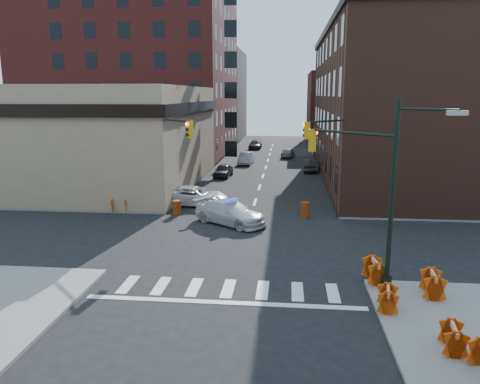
% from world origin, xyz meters
% --- Properties ---
extents(ground, '(140.00, 140.00, 0.00)m').
position_xyz_m(ground, '(0.00, 0.00, 0.00)').
color(ground, black).
rests_on(ground, ground).
extents(sidewalk_nw, '(34.00, 54.50, 0.15)m').
position_xyz_m(sidewalk_nw, '(-23.00, 32.75, 0.07)').
color(sidewalk_nw, gray).
rests_on(sidewalk_nw, ground).
extents(sidewalk_ne, '(34.00, 54.50, 0.15)m').
position_xyz_m(sidewalk_ne, '(23.00, 32.75, 0.07)').
color(sidewalk_ne, gray).
rests_on(sidewalk_ne, ground).
extents(bank_building, '(22.00, 22.00, 9.00)m').
position_xyz_m(bank_building, '(-17.00, 16.50, 4.50)').
color(bank_building, '#9C8566').
rests_on(bank_building, ground).
extents(apartment_block, '(25.00, 25.00, 24.00)m').
position_xyz_m(apartment_block, '(-18.50, 40.00, 12.00)').
color(apartment_block, maroon).
rests_on(apartment_block, ground).
extents(commercial_row_ne, '(14.00, 34.00, 14.00)m').
position_xyz_m(commercial_row_ne, '(13.00, 22.50, 7.00)').
color(commercial_row_ne, '#4E2A1F').
rests_on(commercial_row_ne, ground).
extents(filler_nw, '(20.00, 18.00, 16.00)m').
position_xyz_m(filler_nw, '(-16.00, 62.00, 8.00)').
color(filler_nw, brown).
rests_on(filler_nw, ground).
extents(filler_ne, '(16.00, 16.00, 12.00)m').
position_xyz_m(filler_ne, '(14.00, 58.00, 6.00)').
color(filler_ne, maroon).
rests_on(filler_ne, ground).
extents(signal_pole_se, '(5.40, 5.27, 8.00)m').
position_xyz_m(signal_pole_se, '(6.04, -5.52, 4.61)').
color(signal_pole_se, black).
rests_on(signal_pole_se, sidewalk_se).
extents(signal_pole_nw, '(3.58, 3.67, 8.00)m').
position_xyz_m(signal_pole_nw, '(-5.85, 5.34, 4.34)').
color(signal_pole_nw, black).
rests_on(signal_pole_nw, sidewalk_nw).
extents(signal_pole_ne, '(3.67, 3.58, 8.00)m').
position_xyz_m(signal_pole_ne, '(5.84, 5.35, 4.34)').
color(signal_pole_ne, black).
rests_on(signal_pole_ne, sidewalk_ne).
extents(tree_ne_near, '(3.00, 3.00, 4.85)m').
position_xyz_m(tree_ne_near, '(7.50, 26.00, 3.49)').
color(tree_ne_near, black).
rests_on(tree_ne_near, sidewalk_ne).
extents(tree_ne_far, '(3.00, 3.00, 4.85)m').
position_xyz_m(tree_ne_far, '(7.50, 34.00, 3.49)').
color(tree_ne_far, black).
rests_on(tree_ne_far, sidewalk_ne).
extents(police_car, '(5.45, 4.65, 1.50)m').
position_xyz_m(police_car, '(-1.17, 3.58, 0.75)').
color(police_car, '#BCBCC0').
rests_on(police_car, ground).
extents(pickup, '(5.42, 2.99, 1.44)m').
position_xyz_m(pickup, '(-4.50, 8.51, 0.72)').
color(pickup, silver).
rests_on(pickup, ground).
extents(parked_car_wnear, '(1.88, 3.97, 1.31)m').
position_xyz_m(parked_car_wnear, '(-4.04, 21.18, 0.66)').
color(parked_car_wnear, black).
rests_on(parked_car_wnear, ground).
extents(parked_car_wfar, '(1.75, 4.43, 1.43)m').
position_xyz_m(parked_car_wfar, '(-2.50, 30.24, 0.72)').
color(parked_car_wfar, '#999BA2').
rests_on(parked_car_wfar, ground).
extents(parked_car_wdeep, '(1.95, 4.54, 1.30)m').
position_xyz_m(parked_car_wdeep, '(-2.50, 46.51, 0.65)').
color(parked_car_wdeep, black).
rests_on(parked_car_wdeep, ground).
extents(parked_car_enear, '(1.53, 3.99, 1.30)m').
position_xyz_m(parked_car_enear, '(5.01, 25.46, 0.65)').
color(parked_car_enear, black).
rests_on(parked_car_enear, ground).
extents(parked_car_efar, '(2.01, 4.02, 1.32)m').
position_xyz_m(parked_car_efar, '(2.50, 37.05, 0.66)').
color(parked_car_efar, '#92959A').
rests_on(parked_car_efar, ground).
extents(pedestrian_a, '(0.81, 0.67, 1.92)m').
position_xyz_m(pedestrian_a, '(-10.00, 6.91, 1.11)').
color(pedestrian_a, black).
rests_on(pedestrian_a, sidewalk_nw).
extents(pedestrian_b, '(1.15, 1.01, 1.99)m').
position_xyz_m(pedestrian_b, '(-11.37, 7.00, 1.15)').
color(pedestrian_b, black).
rests_on(pedestrian_b, sidewalk_nw).
extents(pedestrian_c, '(1.14, 1.16, 1.96)m').
position_xyz_m(pedestrian_c, '(-12.60, 9.23, 1.13)').
color(pedestrian_c, black).
rests_on(pedestrian_c, sidewalk_nw).
extents(barrel_road, '(0.65, 0.65, 1.09)m').
position_xyz_m(barrel_road, '(3.74, 5.62, 0.54)').
color(barrel_road, red).
rests_on(barrel_road, ground).
extents(barrel_bank, '(0.59, 0.59, 1.01)m').
position_xyz_m(barrel_bank, '(-5.20, 5.60, 0.50)').
color(barrel_bank, '#C24209').
rests_on(barrel_bank, ground).
extents(barricade_se_a, '(0.81, 1.41, 1.01)m').
position_xyz_m(barricade_se_a, '(6.40, -5.70, 0.65)').
color(barricade_se_a, '#CB4909').
rests_on(barricade_se_a, sidewalk_se).
extents(barricade_se_b, '(0.83, 1.43, 1.02)m').
position_xyz_m(barricade_se_b, '(8.50, -7.00, 0.66)').
color(barricade_se_b, orange).
rests_on(barricade_se_b, sidewalk_se).
extents(barricade_se_c, '(0.79, 1.28, 0.89)m').
position_xyz_m(barricade_se_c, '(6.40, -8.50, 0.60)').
color(barricade_se_c, '#E8400A').
rests_on(barricade_se_c, sidewalk_se).
extents(barricade_se_d, '(0.75, 1.25, 0.89)m').
position_xyz_m(barricade_se_d, '(7.89, -11.32, 0.59)').
color(barricade_se_d, orange).
rests_on(barricade_se_d, sidewalk_se).
extents(barricade_nw_a, '(1.38, 0.84, 0.97)m').
position_xyz_m(barricade_nw_a, '(-9.40, 5.70, 0.63)').
color(barricade_nw_a, '#CB5209').
rests_on(barricade_nw_a, sidewalk_nw).
extents(barricade_nw_b, '(1.32, 0.76, 0.95)m').
position_xyz_m(barricade_nw_b, '(-12.00, 6.11, 0.63)').
color(barricade_nw_b, '#C25F09').
rests_on(barricade_nw_b, sidewalk_nw).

